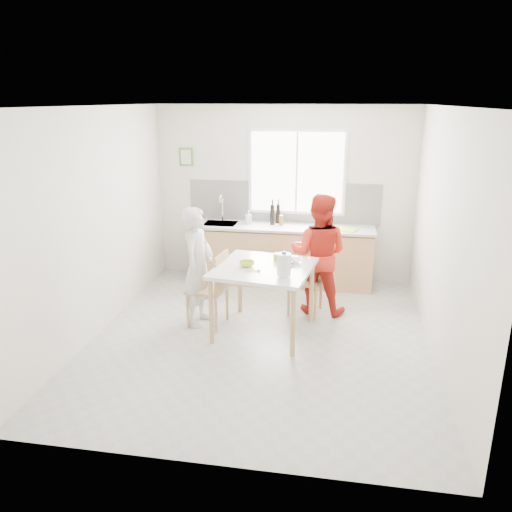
{
  "coord_description": "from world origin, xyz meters",
  "views": [
    {
      "loc": [
        0.86,
        -5.42,
        2.77
      ],
      "look_at": [
        -0.09,
        0.2,
        0.97
      ],
      "focal_mm": 35.0,
      "sensor_mm": 36.0,
      "label": 1
    }
  ],
  "objects": [
    {
      "name": "person_white",
      "position": [
        -0.84,
        0.29,
        0.76
      ],
      "size": [
        0.44,
        0.6,
        1.52
      ],
      "primitive_type": "imported",
      "rotation": [
        0.0,
        0.0,
        1.42
      ],
      "color": "silver",
      "rests_on": "ground"
    },
    {
      "name": "kitchen_counter",
      "position": [
        -0.0,
        1.95,
        0.42
      ],
      "size": [
        2.84,
        0.64,
        1.37
      ],
      "color": "tan",
      "rests_on": "ground"
    },
    {
      "name": "spoon",
      "position": [
        -0.1,
        -0.04,
        0.87
      ],
      "size": [
        0.16,
        0.04,
        0.01
      ],
      "primitive_type": "cylinder",
      "rotation": [
        0.0,
        1.57,
        0.2
      ],
      "color": "#A5A5AA",
      "rests_on": "dining_table"
    },
    {
      "name": "wine_bottle_b",
      "position": [
        -0.07,
        2.12,
        1.07
      ],
      "size": [
        0.07,
        0.07,
        0.3
      ],
      "primitive_type": "cylinder",
      "color": "black",
      "rests_on": "kitchen_counter"
    },
    {
      "name": "soap_bottle",
      "position": [
        -0.51,
        2.01,
        1.02
      ],
      "size": [
        0.11,
        0.12,
        0.2
      ],
      "primitive_type": "imported",
      "rotation": [
        0.0,
        0.0,
        0.29
      ],
      "color": "#999999",
      "rests_on": "kitchen_counter"
    },
    {
      "name": "jar_amber",
      "position": [
        0.0,
        1.97,
        1.0
      ],
      "size": [
        0.06,
        0.06,
        0.16
      ],
      "primitive_type": "cylinder",
      "color": "brown",
      "rests_on": "kitchen_counter"
    },
    {
      "name": "chair_far",
      "position": [
        0.48,
        0.93,
        0.51
      ],
      "size": [
        0.48,
        0.48,
        0.92
      ],
      "rotation": [
        0.0,
        0.0,
        -0.15
      ],
      "color": "tan",
      "rests_on": "ground"
    },
    {
      "name": "bowl_white",
      "position": [
        0.35,
        0.37,
        0.88
      ],
      "size": [
        0.23,
        0.23,
        0.05
      ],
      "primitive_type": "imported",
      "rotation": [
        0.0,
        0.0,
        -0.15
      ],
      "color": "white",
      "rests_on": "dining_table"
    },
    {
      "name": "chair_left",
      "position": [
        -0.66,
        0.27,
        0.53
      ],
      "size": [
        0.51,
        0.51,
        0.96
      ],
      "rotation": [
        0.0,
        0.0,
        -1.72
      ],
      "color": "tan",
      "rests_on": "ground"
    },
    {
      "name": "person_red",
      "position": [
        0.63,
        0.93,
        0.81
      ],
      "size": [
        0.87,
        0.72,
        1.62
      ],
      "primitive_type": "imported",
      "rotation": [
        0.0,
        0.0,
        2.99
      ],
      "color": "red",
      "rests_on": "ground"
    },
    {
      "name": "backsplash",
      "position": [
        0.0,
        2.24,
        1.23
      ],
      "size": [
        3.0,
        0.02,
        0.65
      ],
      "primitive_type": "cube",
      "color": "white",
      "rests_on": "room_shell"
    },
    {
      "name": "picture_frame",
      "position": [
        -1.55,
        2.23,
        1.9
      ],
      "size": [
        0.22,
        0.03,
        0.28
      ],
      "color": "#4B893E",
      "rests_on": "room_shell"
    },
    {
      "name": "room_shell",
      "position": [
        0.0,
        0.0,
        1.64
      ],
      "size": [
        4.5,
        4.5,
        4.5
      ],
      "color": "silver",
      "rests_on": "ground"
    },
    {
      "name": "window",
      "position": [
        0.2,
        2.23,
        1.7
      ],
      "size": [
        1.5,
        0.06,
        1.3
      ],
      "color": "white",
      "rests_on": "room_shell"
    },
    {
      "name": "dining_table",
      "position": [
        0.01,
        0.17,
        0.77
      ],
      "size": [
        1.27,
        1.27,
        0.86
      ],
      "rotation": [
        0.0,
        0.0,
        -0.15
      ],
      "color": "white",
      "rests_on": "ground"
    },
    {
      "name": "wine_bottle_a",
      "position": [
        -0.14,
        2.0,
        1.08
      ],
      "size": [
        0.07,
        0.07,
        0.32
      ],
      "primitive_type": "cylinder",
      "color": "black",
      "rests_on": "kitchen_counter"
    },
    {
      "name": "bowl_green",
      "position": [
        -0.19,
        0.15,
        0.89
      ],
      "size": [
        0.21,
        0.21,
        0.06
      ],
      "primitive_type": "imported",
      "rotation": [
        0.0,
        0.0,
        -0.15
      ],
      "color": "#A6C82E",
      "rests_on": "dining_table"
    },
    {
      "name": "milk_jug",
      "position": [
        0.29,
        -0.16,
        1.01
      ],
      "size": [
        0.22,
        0.16,
        0.28
      ],
      "rotation": [
        0.0,
        0.0,
        -0.15
      ],
      "color": "white",
      "rests_on": "dining_table"
    },
    {
      "name": "ground",
      "position": [
        0.0,
        0.0,
        0.0
      ],
      "size": [
        4.5,
        4.5,
        0.0
      ],
      "primitive_type": "plane",
      "color": "#B7B7B2",
      "rests_on": "ground"
    },
    {
      "name": "green_box",
      "position": [
        0.15,
        0.43,
        0.9
      ],
      "size": [
        0.11,
        0.11,
        0.09
      ],
      "primitive_type": "cube",
      "rotation": [
        0.0,
        0.0,
        -0.15
      ],
      "color": "#91C82E",
      "rests_on": "dining_table"
    },
    {
      "name": "cutting_board",
      "position": [
        0.97,
        1.87,
        0.93
      ],
      "size": [
        0.41,
        0.35,
        0.01
      ],
      "primitive_type": "cube",
      "rotation": [
        0.0,
        0.0,
        -0.34
      ],
      "color": "#90CA2E",
      "rests_on": "kitchen_counter"
    }
  ]
}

